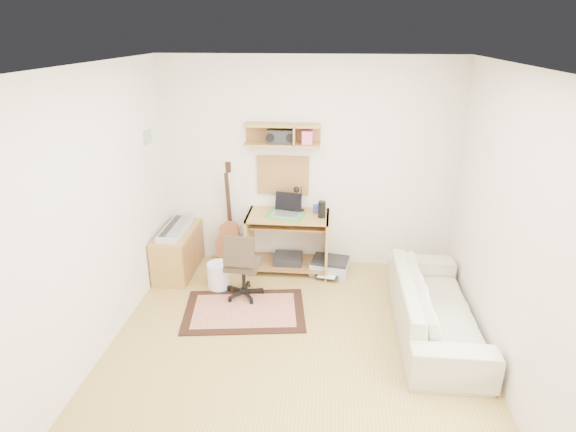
# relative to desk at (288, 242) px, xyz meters

# --- Properties ---
(floor) EXTENTS (3.60, 4.00, 0.01)m
(floor) POSITION_rel_desk_xyz_m (0.21, -1.73, -0.38)
(floor) COLOR tan
(floor) RESTS_ON ground
(ceiling) EXTENTS (3.60, 4.00, 0.01)m
(ceiling) POSITION_rel_desk_xyz_m (0.21, -1.73, 2.23)
(ceiling) COLOR white
(ceiling) RESTS_ON ground
(back_wall) EXTENTS (3.60, 0.01, 2.60)m
(back_wall) POSITION_rel_desk_xyz_m (0.21, 0.28, 0.93)
(back_wall) COLOR silver
(back_wall) RESTS_ON ground
(left_wall) EXTENTS (0.01, 4.00, 2.60)m
(left_wall) POSITION_rel_desk_xyz_m (-1.59, -1.73, 0.93)
(left_wall) COLOR silver
(left_wall) RESTS_ON ground
(right_wall) EXTENTS (0.01, 4.00, 2.60)m
(right_wall) POSITION_rel_desk_xyz_m (2.02, -1.73, 0.93)
(right_wall) COLOR silver
(right_wall) RESTS_ON ground
(wall_shelf) EXTENTS (0.90, 0.25, 0.26)m
(wall_shelf) POSITION_rel_desk_xyz_m (-0.09, 0.15, 1.32)
(wall_shelf) COLOR #AB813C
(wall_shelf) RESTS_ON back_wall
(cork_board) EXTENTS (0.64, 0.03, 0.49)m
(cork_board) POSITION_rel_desk_xyz_m (-0.09, 0.25, 0.79)
(cork_board) COLOR tan
(cork_board) RESTS_ON back_wall
(wall_photo) EXTENTS (0.02, 0.20, 0.15)m
(wall_photo) POSITION_rel_desk_xyz_m (-1.57, -0.23, 1.34)
(wall_photo) COLOR #4C8CBF
(wall_photo) RESTS_ON left_wall
(desk) EXTENTS (1.00, 0.55, 0.75)m
(desk) POSITION_rel_desk_xyz_m (0.00, 0.00, 0.00)
(desk) COLOR #AB813C
(desk) RESTS_ON floor
(laptop) EXTENTS (0.40, 0.40, 0.25)m
(laptop) POSITION_rel_desk_xyz_m (-0.03, -0.02, 0.50)
(laptop) COLOR silver
(laptop) RESTS_ON desk
(speaker) EXTENTS (0.09, 0.09, 0.20)m
(speaker) POSITION_rel_desk_xyz_m (0.41, -0.05, 0.48)
(speaker) COLOR black
(speaker) RESTS_ON desk
(desk_lamp) EXTENTS (0.11, 0.11, 0.33)m
(desk_lamp) POSITION_rel_desk_xyz_m (0.15, 0.14, 0.54)
(desk_lamp) COLOR black
(desk_lamp) RESTS_ON desk
(pencil_cup) EXTENTS (0.07, 0.07, 0.11)m
(pencil_cup) POSITION_rel_desk_xyz_m (0.34, 0.10, 0.43)
(pencil_cup) COLOR #323C96
(pencil_cup) RESTS_ON desk
(boombox) EXTENTS (0.32, 0.15, 0.16)m
(boombox) POSITION_rel_desk_xyz_m (-0.10, 0.15, 1.30)
(boombox) COLOR black
(boombox) RESTS_ON wall_shelf
(rug) EXTENTS (1.40, 1.03, 0.02)m
(rug) POSITION_rel_desk_xyz_m (-0.38, -1.01, -0.37)
(rug) COLOR #CFAC8A
(rug) RESTS_ON floor
(task_chair) EXTENTS (0.44, 0.44, 0.82)m
(task_chair) POSITION_rel_desk_xyz_m (-0.44, -0.69, 0.04)
(task_chair) COLOR #33291E
(task_chair) RESTS_ON floor
(cabinet) EXTENTS (0.40, 0.90, 0.55)m
(cabinet) POSITION_rel_desk_xyz_m (-1.37, -0.18, -0.10)
(cabinet) COLOR #AB813C
(cabinet) RESTS_ON floor
(music_keyboard) EXTENTS (0.24, 0.77, 0.07)m
(music_keyboard) POSITION_rel_desk_xyz_m (-1.37, -0.18, 0.21)
(music_keyboard) COLOR #B2B5BA
(music_keyboard) RESTS_ON cabinet
(guitar) EXTENTS (0.37, 0.24, 1.33)m
(guitar) POSITION_rel_desk_xyz_m (-0.78, 0.13, 0.29)
(guitar) COLOR #A45832
(guitar) RESTS_ON floor
(waste_basket) EXTENTS (0.34, 0.34, 0.32)m
(waste_basket) POSITION_rel_desk_xyz_m (-0.76, -0.54, -0.22)
(waste_basket) COLOR white
(waste_basket) RESTS_ON floor
(printer) EXTENTS (0.51, 0.43, 0.17)m
(printer) POSITION_rel_desk_xyz_m (0.53, -0.03, -0.29)
(printer) COLOR #A5A8AA
(printer) RESTS_ON floor
(sofa) EXTENTS (0.56, 1.91, 0.75)m
(sofa) POSITION_rel_desk_xyz_m (1.59, -1.16, -0.00)
(sofa) COLOR #BDB696
(sofa) RESTS_ON floor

